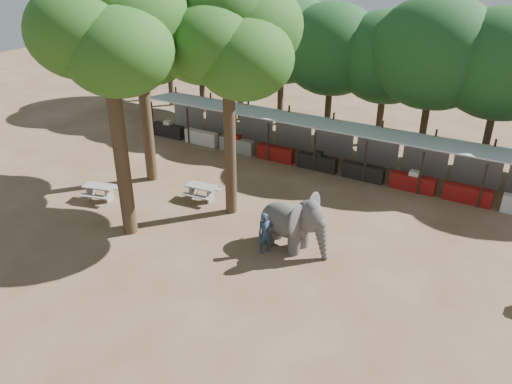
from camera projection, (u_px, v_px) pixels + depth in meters
The scene contains 10 objects.
ground at pixel (213, 295), 18.97m from camera, with size 100.00×100.00×0.00m, color brown.
vendor_stalls at pixel (347, 150), 29.16m from camera, with size 28.00×2.99×2.80m.
yard_tree_left at pixel (138, 28), 24.99m from camera, with size 7.10×6.90×11.02m.
yard_tree_center at pixel (105, 24), 19.32m from camera, with size 7.10×6.90×12.04m.
yard_tree_back at pixel (227, 34), 21.36m from camera, with size 7.10×6.90×11.36m.
backdrop_trees at pixel (382, 59), 31.22m from camera, with size 46.46×5.95×8.33m.
elephant at pixel (294, 222), 21.41m from camera, with size 3.40×2.58×2.57m.
handler at pixel (265, 233), 21.24m from camera, with size 0.68×0.45×1.88m, color #26384C.
picnic_table_near at pixel (100, 190), 25.88m from camera, with size 1.92×1.81×0.80m.
picnic_table_far at pixel (202, 190), 25.89m from camera, with size 1.73×1.58×0.80m.
Camera 1 is at (9.07, -12.34, 11.98)m, focal length 35.00 mm.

